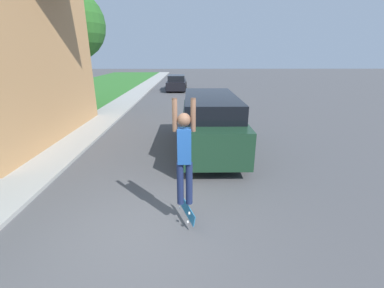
% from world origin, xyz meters
% --- Properties ---
extents(ground_plane, '(120.00, 120.00, 0.00)m').
position_xyz_m(ground_plane, '(0.00, 0.00, 0.00)').
color(ground_plane, '#49494C').
extents(sidewalk, '(1.80, 80.00, 0.10)m').
position_xyz_m(sidewalk, '(-3.60, 6.00, 0.05)').
color(sidewalk, '#9E9E99').
rests_on(sidewalk, ground_plane).
extents(lawn_tree_far, '(3.75, 3.75, 6.56)m').
position_xyz_m(lawn_tree_far, '(-5.48, 11.24, 4.73)').
color(lawn_tree_far, brown).
rests_on(lawn_tree_far, lawn).
extents(suv_parked, '(2.04, 5.11, 1.90)m').
position_xyz_m(suv_parked, '(1.70, 4.62, 1.02)').
color(suv_parked, '#193823').
rests_on(suv_parked, ground_plane).
extents(car_down_street, '(1.86, 4.50, 1.40)m').
position_xyz_m(car_down_street, '(-0.20, 20.89, 0.66)').
color(car_down_street, black).
rests_on(car_down_street, ground_plane).
extents(skateboarder, '(0.41, 0.24, 2.05)m').
position_xyz_m(skateboarder, '(0.87, 0.32, 1.53)').
color(skateboarder, '#192347').
rests_on(skateboarder, ground_plane).
extents(skateboard, '(0.34, 0.74, 0.28)m').
position_xyz_m(skateboard, '(0.90, 0.37, 0.27)').
color(skateboard, '#236B99').
rests_on(skateboard, ground_plane).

